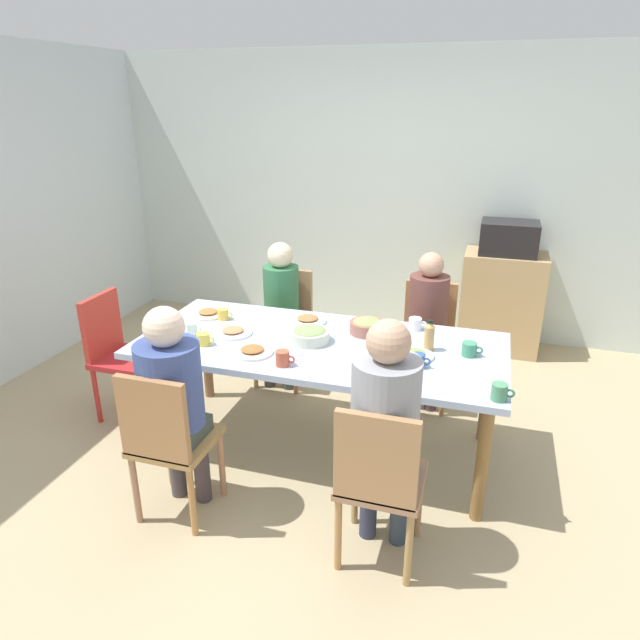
% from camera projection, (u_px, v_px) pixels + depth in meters
% --- Properties ---
extents(ground_plane, '(6.50, 6.50, 0.00)m').
position_uv_depth(ground_plane, '(320.00, 446.00, 3.77)').
color(ground_plane, tan).
extents(wall_back, '(5.66, 0.12, 2.60)m').
position_uv_depth(wall_back, '(392.00, 196.00, 5.34)').
color(wall_back, silver).
rests_on(wall_back, ground_plane).
extents(dining_table, '(2.25, 1.01, 0.75)m').
position_uv_depth(dining_table, '(320.00, 353.00, 3.52)').
color(dining_table, '#AABED7').
rests_on(dining_table, ground_plane).
extents(chair_0, '(0.40, 0.40, 0.90)m').
position_uv_depth(chair_0, '(286.00, 319.00, 4.52)').
color(chair_0, '#A57556').
rests_on(chair_0, ground_plane).
extents(person_0, '(0.30, 0.30, 1.16)m').
position_uv_depth(person_0, '(281.00, 302.00, 4.37)').
color(person_0, '#3E493C').
rests_on(person_0, ground_plane).
extents(chair_1, '(0.40, 0.40, 0.90)m').
position_uv_depth(chair_1, '(427.00, 336.00, 4.21)').
color(chair_1, '#A88348').
rests_on(chair_1, ground_plane).
extents(person_1, '(0.30, 0.30, 1.17)m').
position_uv_depth(person_1, '(427.00, 317.00, 4.06)').
color(person_1, '#49353A').
rests_on(person_1, ground_plane).
extents(chair_2, '(0.40, 0.40, 0.90)m').
position_uv_depth(chair_2, '(379.00, 477.00, 2.64)').
color(chair_2, '#A3785B').
rests_on(chair_2, ground_plane).
extents(person_2, '(0.32, 0.32, 1.27)m').
position_uv_depth(person_2, '(385.00, 421.00, 2.62)').
color(person_2, '#2C3047').
rests_on(person_2, ground_plane).
extents(chair_3, '(0.40, 0.40, 0.90)m').
position_uv_depth(chair_3, '(167.00, 438.00, 2.95)').
color(chair_3, '#A98049').
rests_on(chair_3, ground_plane).
extents(person_3, '(0.33, 0.33, 1.21)m').
position_uv_depth(person_3, '(172.00, 392.00, 2.94)').
color(person_3, '#454042').
rests_on(person_3, ground_plane).
extents(chair_4, '(0.40, 0.40, 0.90)m').
position_uv_depth(chair_4, '(117.00, 349.00, 3.99)').
color(chair_4, '#AF2529').
rests_on(chair_4, ground_plane).
extents(plate_0, '(0.26, 0.26, 0.04)m').
position_uv_depth(plate_0, '(308.00, 320.00, 3.81)').
color(plate_0, white).
rests_on(plate_0, dining_table).
extents(plate_1, '(0.25, 0.25, 0.04)m').
position_uv_depth(plate_1, '(233.00, 332.00, 3.62)').
color(plate_1, white).
rests_on(plate_1, dining_table).
extents(plate_2, '(0.21, 0.21, 0.04)m').
position_uv_depth(plate_2, '(170.00, 335.00, 3.56)').
color(plate_2, white).
rests_on(plate_2, dining_table).
extents(plate_3, '(0.23, 0.23, 0.04)m').
position_uv_depth(plate_3, '(414.00, 355.00, 3.29)').
color(plate_3, silver).
rests_on(plate_3, dining_table).
extents(plate_4, '(0.25, 0.25, 0.04)m').
position_uv_depth(plate_4, '(252.00, 351.00, 3.34)').
color(plate_4, white).
rests_on(plate_4, dining_table).
extents(plate_5, '(0.24, 0.24, 0.04)m').
position_uv_depth(plate_5, '(208.00, 313.00, 3.93)').
color(plate_5, beige).
rests_on(plate_5, dining_table).
extents(bowl_0, '(0.25, 0.25, 0.09)m').
position_uv_depth(bowl_0, '(310.00, 334.00, 3.50)').
color(bowl_0, beige).
rests_on(bowl_0, dining_table).
extents(bowl_1, '(0.22, 0.22, 0.10)m').
position_uv_depth(bowl_1, '(367.00, 326.00, 3.62)').
color(bowl_1, '#9E5E4B').
rests_on(bowl_1, dining_table).
extents(cup_0, '(0.11, 0.08, 0.09)m').
position_uv_depth(cup_0, '(283.00, 358.00, 3.18)').
color(cup_0, '#C25439').
rests_on(cup_0, dining_table).
extents(cup_1, '(0.11, 0.07, 0.07)m').
position_uv_depth(cup_1, '(223.00, 314.00, 3.84)').
color(cup_1, '#EEBF47').
rests_on(cup_1, dining_table).
extents(cup_2, '(0.12, 0.09, 0.08)m').
position_uv_depth(cup_2, '(470.00, 349.00, 3.30)').
color(cup_2, '#408D66').
rests_on(cup_2, dining_table).
extents(cup_3, '(0.12, 0.08, 0.08)m').
position_uv_depth(cup_3, '(191.00, 329.00, 3.59)').
color(cup_3, white).
rests_on(cup_3, dining_table).
extents(cup_4, '(0.12, 0.08, 0.09)m').
position_uv_depth(cup_4, '(500.00, 392.00, 2.81)').
color(cup_4, '#4E9065').
rests_on(cup_4, dining_table).
extents(cup_5, '(0.12, 0.08, 0.08)m').
position_uv_depth(cup_5, '(415.00, 324.00, 3.67)').
color(cup_5, white).
rests_on(cup_5, dining_table).
extents(cup_6, '(0.12, 0.08, 0.08)m').
position_uv_depth(cup_6, '(204.00, 339.00, 3.44)').
color(cup_6, '#EBCE4A').
rests_on(cup_6, dining_table).
extents(cup_7, '(0.11, 0.07, 0.08)m').
position_uv_depth(cup_7, '(418.00, 361.00, 3.16)').
color(cup_7, '#2F5595').
rests_on(cup_7, dining_table).
extents(bottle_0, '(0.06, 0.06, 0.19)m').
position_uv_depth(bottle_0, '(429.00, 336.00, 3.35)').
color(bottle_0, tan).
rests_on(bottle_0, dining_table).
extents(bottle_1, '(0.06, 0.06, 0.19)m').
position_uv_depth(bottle_1, '(390.00, 364.00, 3.00)').
color(bottle_1, red).
rests_on(bottle_1, dining_table).
extents(bottle_2, '(0.05, 0.05, 0.21)m').
position_uv_depth(bottle_2, '(383.00, 347.00, 3.19)').
color(bottle_2, silver).
rests_on(bottle_2, dining_table).
extents(side_cabinet, '(0.70, 0.44, 0.90)m').
position_uv_depth(side_cabinet, '(501.00, 302.00, 5.08)').
color(side_cabinet, tan).
rests_on(side_cabinet, ground_plane).
extents(microwave, '(0.48, 0.36, 0.28)m').
position_uv_depth(microwave, '(509.00, 238.00, 4.87)').
color(microwave, black).
rests_on(microwave, side_cabinet).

